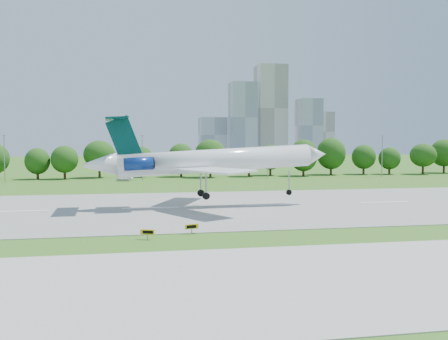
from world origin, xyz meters
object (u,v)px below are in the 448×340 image
at_px(service_vehicle_a, 125,177).
at_px(service_vehicle_b, 123,179).
at_px(taxi_sign_left, 147,232).
at_px(airliner, 204,160).

height_order(service_vehicle_a, service_vehicle_b, service_vehicle_a).
bearing_deg(service_vehicle_b, taxi_sign_left, -163.11).
relative_size(airliner, service_vehicle_a, 9.51).
xyz_separation_m(taxi_sign_left, service_vehicle_a, (-3.29, 84.35, -0.12)).
xyz_separation_m(airliner, service_vehicle_a, (-13.14, 59.37, -6.89)).
relative_size(airliner, service_vehicle_b, 10.54).
xyz_separation_m(airliner, taxi_sign_left, (-9.85, -24.98, -6.77)).
distance_m(airliner, taxi_sign_left, 27.69).
relative_size(service_vehicle_a, service_vehicle_b, 1.11).
bearing_deg(service_vehicle_a, airliner, -148.24).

